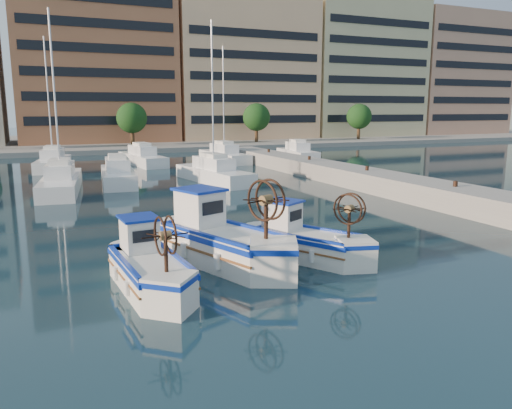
% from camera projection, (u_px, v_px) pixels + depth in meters
% --- Properties ---
extents(ground, '(300.00, 300.00, 0.00)m').
position_uv_depth(ground, '(296.00, 270.00, 16.84)').
color(ground, '#1B3948').
rests_on(ground, ground).
extents(quay, '(3.00, 60.00, 1.20)m').
position_uv_depth(quay, '(428.00, 192.00, 29.04)').
color(quay, gray).
rests_on(quay, ground).
extents(waterfront, '(180.00, 40.00, 25.60)m').
position_uv_depth(waterfront, '(151.00, 71.00, 76.91)').
color(waterfront, gray).
rests_on(waterfront, ground).
extents(hill_east, '(160.00, 160.00, 50.00)m').
position_uv_depth(hill_east, '(505.00, 125.00, 170.92)').
color(hill_east, slate).
rests_on(hill_east, ground).
extents(yacht_marina, '(38.60, 23.84, 11.50)m').
position_uv_depth(yacht_marina, '(104.00, 170.00, 40.21)').
color(yacht_marina, white).
rests_on(yacht_marina, ground).
extents(fishing_boat_a, '(1.96, 4.20, 2.58)m').
position_uv_depth(fishing_boat_a, '(149.00, 266.00, 14.99)').
color(fishing_boat_a, white).
rests_on(fishing_boat_a, ground).
extents(fishing_boat_b, '(3.67, 5.33, 3.22)m').
position_uv_depth(fishing_boat_b, '(221.00, 239.00, 17.43)').
color(fishing_boat_b, white).
rests_on(fishing_boat_b, ground).
extents(fishing_boat_c, '(3.39, 4.27, 2.59)m').
position_uv_depth(fishing_boat_c, '(304.00, 239.00, 18.05)').
color(fishing_boat_c, white).
rests_on(fishing_boat_c, ground).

